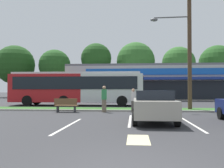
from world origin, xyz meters
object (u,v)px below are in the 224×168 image
(utility_pole, at_px, (187,41))
(pedestrian_near_bench, at_px, (133,100))
(car_1, at_px, (102,96))
(city_bus, at_px, (77,87))
(car_5, at_px, (151,96))
(bus_stop_bench, at_px, (66,105))
(car_0, at_px, (153,106))
(pedestrian_by_pole, at_px, (104,99))

(utility_pole, relative_size, pedestrian_near_bench, 5.96)
(utility_pole, bearing_deg, car_1, 124.41)
(city_bus, relative_size, pedestrian_near_bench, 7.93)
(utility_pole, height_order, car_5, utility_pole)
(bus_stop_bench, xyz_separation_m, car_1, (0.73, 13.58, 0.31))
(car_0, xyz_separation_m, pedestrian_near_bench, (-0.98, 4.95, 0.03))
(car_5, xyz_separation_m, pedestrian_by_pole, (-4.16, -13.40, 0.17))
(utility_pole, bearing_deg, car_0, -114.26)
(car_5, bearing_deg, bus_stop_bench, -116.49)
(car_5, height_order, pedestrian_near_bench, pedestrian_near_bench)
(utility_pole, distance_m, car_1, 14.71)
(utility_pole, relative_size, car_0, 2.28)
(utility_pole, bearing_deg, pedestrian_near_bench, -155.82)
(bus_stop_bench, bearing_deg, car_1, -93.06)
(city_bus, xyz_separation_m, car_1, (1.65, 6.43, -0.96))
(utility_pole, height_order, city_bus, utility_pole)
(utility_pole, distance_m, pedestrian_by_pole, 7.62)
(car_0, xyz_separation_m, car_5, (1.17, 18.37, -0.05))
(city_bus, height_order, car_1, city_bus)
(utility_pole, distance_m, bus_stop_bench, 10.05)
(utility_pole, relative_size, city_bus, 0.75)
(city_bus, height_order, bus_stop_bench, city_bus)
(utility_pole, distance_m, car_5, 12.58)
(bus_stop_bench, distance_m, pedestrian_by_pole, 2.66)
(city_bus, distance_m, bus_stop_bench, 7.31)
(car_5, bearing_deg, city_bus, -140.02)
(utility_pole, xyz_separation_m, car_0, (-3.05, -6.76, -4.42))
(pedestrian_near_bench, bearing_deg, pedestrian_by_pole, 14.98)
(bus_stop_bench, height_order, pedestrian_by_pole, pedestrian_by_pole)
(car_0, xyz_separation_m, pedestrian_by_pole, (-2.99, 4.96, 0.12))
(bus_stop_bench, xyz_separation_m, pedestrian_by_pole, (2.62, 0.21, 0.41))
(car_0, height_order, pedestrian_near_bench, pedestrian_near_bench)
(utility_pole, xyz_separation_m, pedestrian_by_pole, (-6.03, -1.79, -4.29))
(car_5, xyz_separation_m, pedestrian_near_bench, (-2.15, -13.42, 0.08))
(city_bus, height_order, car_0, city_bus)
(car_1, height_order, pedestrian_by_pole, pedestrian_by_pole)
(bus_stop_bench, bearing_deg, utility_pole, -167.02)
(utility_pole, relative_size, bus_stop_bench, 6.08)
(utility_pole, relative_size, car_5, 2.16)
(utility_pole, height_order, pedestrian_near_bench, utility_pole)
(city_bus, bearing_deg, car_1, 74.94)
(car_1, bearing_deg, car_5, 0.29)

